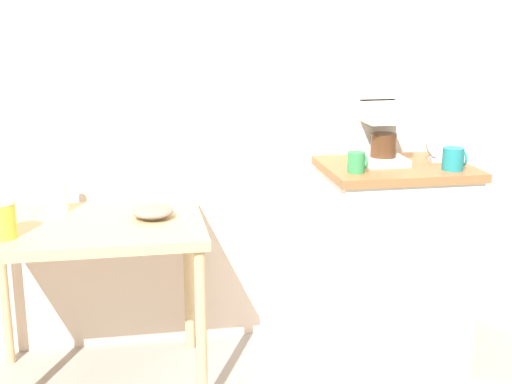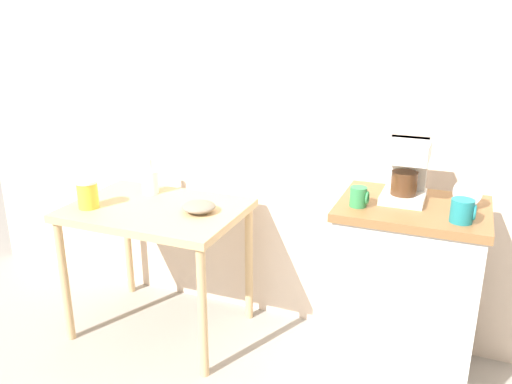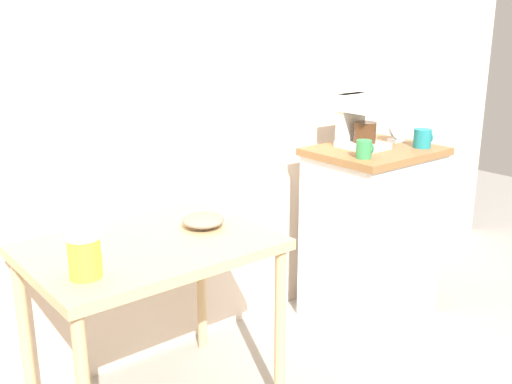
{
  "view_description": "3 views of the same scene",
  "coord_description": "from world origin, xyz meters",
  "px_view_note": "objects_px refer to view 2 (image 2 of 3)",
  "views": [
    {
      "loc": [
        -0.42,
        -2.75,
        1.56
      ],
      "look_at": [
        0.06,
        -0.05,
        0.84
      ],
      "focal_mm": 49.91,
      "sensor_mm": 36.0,
      "label": 1
    },
    {
      "loc": [
        0.85,
        -2.13,
        1.67
      ],
      "look_at": [
        -0.0,
        -0.03,
        0.9
      ],
      "focal_mm": 36.82,
      "sensor_mm": 36.0,
      "label": 2
    },
    {
      "loc": [
        -1.59,
        -1.82,
        1.53
      ],
      "look_at": [
        -0.15,
        -0.04,
        0.86
      ],
      "focal_mm": 41.72,
      "sensor_mm": 36.0,
      "label": 3
    }
  ],
  "objects_px": {
    "table_clock": "(467,196)",
    "mug_dark_teal": "(463,211)",
    "canister_enamel": "(88,194)",
    "glass_carafe_vase": "(150,181)",
    "coffee_maker": "(406,167)",
    "mug_tall_green": "(359,197)",
    "bowl_stoneware": "(199,207)"
  },
  "relations": [
    {
      "from": "bowl_stoneware",
      "to": "glass_carafe_vase",
      "type": "height_order",
      "value": "glass_carafe_vase"
    },
    {
      "from": "canister_enamel",
      "to": "table_clock",
      "type": "height_order",
      "value": "table_clock"
    },
    {
      "from": "mug_dark_teal",
      "to": "table_clock",
      "type": "relative_size",
      "value": 0.74
    },
    {
      "from": "mug_tall_green",
      "to": "table_clock",
      "type": "distance_m",
      "value": 0.44
    },
    {
      "from": "glass_carafe_vase",
      "to": "mug_dark_teal",
      "type": "distance_m",
      "value": 1.65
    },
    {
      "from": "glass_carafe_vase",
      "to": "canister_enamel",
      "type": "height_order",
      "value": "glass_carafe_vase"
    },
    {
      "from": "bowl_stoneware",
      "to": "table_clock",
      "type": "relative_size",
      "value": 1.33
    },
    {
      "from": "mug_tall_green",
      "to": "mug_dark_teal",
      "type": "bearing_deg",
      "value": -3.67
    },
    {
      "from": "glass_carafe_vase",
      "to": "table_clock",
      "type": "xyz_separation_m",
      "value": [
        1.62,
        -0.13,
        0.17
      ]
    },
    {
      "from": "glass_carafe_vase",
      "to": "coffee_maker",
      "type": "xyz_separation_m",
      "value": [
        1.37,
        -0.11,
        0.26
      ]
    },
    {
      "from": "mug_dark_teal",
      "to": "coffee_maker",
      "type": "bearing_deg",
      "value": 140.87
    },
    {
      "from": "mug_dark_teal",
      "to": "mug_tall_green",
      "type": "bearing_deg",
      "value": 176.33
    },
    {
      "from": "coffee_maker",
      "to": "table_clock",
      "type": "height_order",
      "value": "coffee_maker"
    },
    {
      "from": "canister_enamel",
      "to": "mug_dark_teal",
      "type": "relative_size",
      "value": 1.58
    },
    {
      "from": "coffee_maker",
      "to": "canister_enamel",
      "type": "bearing_deg",
      "value": -172.16
    },
    {
      "from": "glass_carafe_vase",
      "to": "mug_tall_green",
      "type": "height_order",
      "value": "mug_tall_green"
    },
    {
      "from": "table_clock",
      "to": "mug_dark_teal",
      "type": "bearing_deg",
      "value": -93.74
    },
    {
      "from": "coffee_maker",
      "to": "mug_dark_teal",
      "type": "relative_size",
      "value": 2.77
    },
    {
      "from": "mug_dark_teal",
      "to": "glass_carafe_vase",
      "type": "bearing_deg",
      "value": 169.37
    },
    {
      "from": "bowl_stoneware",
      "to": "coffee_maker",
      "type": "distance_m",
      "value": 1.03
    },
    {
      "from": "glass_carafe_vase",
      "to": "mug_dark_teal",
      "type": "relative_size",
      "value": 2.13
    },
    {
      "from": "coffee_maker",
      "to": "glass_carafe_vase",
      "type": "bearing_deg",
      "value": 175.59
    },
    {
      "from": "glass_carafe_vase",
      "to": "table_clock",
      "type": "relative_size",
      "value": 1.58
    },
    {
      "from": "coffee_maker",
      "to": "mug_tall_green",
      "type": "xyz_separation_m",
      "value": [
        -0.16,
        -0.17,
        -0.1
      ]
    },
    {
      "from": "canister_enamel",
      "to": "coffee_maker",
      "type": "relative_size",
      "value": 0.57
    },
    {
      "from": "canister_enamel",
      "to": "table_clock",
      "type": "xyz_separation_m",
      "value": [
        1.79,
        0.18,
        0.17
      ]
    },
    {
      "from": "canister_enamel",
      "to": "mug_tall_green",
      "type": "bearing_deg",
      "value": 1.7
    },
    {
      "from": "bowl_stoneware",
      "to": "mug_dark_teal",
      "type": "bearing_deg",
      "value": -6.4
    },
    {
      "from": "bowl_stoneware",
      "to": "mug_tall_green",
      "type": "relative_size",
      "value": 2.01
    },
    {
      "from": "coffee_maker",
      "to": "mug_tall_green",
      "type": "distance_m",
      "value": 0.26
    },
    {
      "from": "glass_carafe_vase",
      "to": "coffee_maker",
      "type": "bearing_deg",
      "value": -4.41
    },
    {
      "from": "canister_enamel",
      "to": "coffee_maker",
      "type": "xyz_separation_m",
      "value": [
        1.54,
        0.21,
        0.25
      ]
    }
  ]
}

